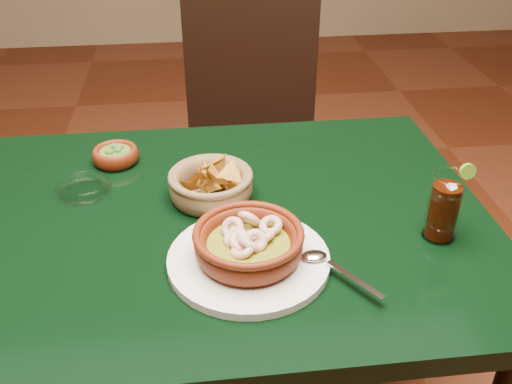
{
  "coord_description": "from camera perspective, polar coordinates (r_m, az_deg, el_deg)",
  "views": [
    {
      "loc": [
        0.03,
        -0.93,
        1.39
      ],
      "look_at": [
        0.14,
        -0.02,
        0.81
      ],
      "focal_mm": 40.0,
      "sensor_mm": 36.0,
      "label": 1
    }
  ],
  "objects": [
    {
      "name": "guacamole_ramekin",
      "position": [
        1.33,
        -13.86,
        3.61
      ],
      "size": [
        0.12,
        0.12,
        0.04
      ],
      "color": "#511708",
      "rests_on": "dining_table"
    },
    {
      "name": "dining_chair",
      "position": [
        1.85,
        -0.96,
        5.02
      ],
      "size": [
        0.54,
        0.54,
        0.98
      ],
      "color": "black",
      "rests_on": "ground"
    },
    {
      "name": "glass_ashtray",
      "position": [
        1.23,
        -16.87,
        0.44
      ],
      "size": [
        0.12,
        0.12,
        0.03
      ],
      "color": "white",
      "rests_on": "dining_table"
    },
    {
      "name": "cola_drink",
      "position": [
        1.08,
        18.3,
        -1.44
      ],
      "size": [
        0.13,
        0.13,
        0.15
      ],
      "color": "white",
      "rests_on": "dining_table"
    },
    {
      "name": "chip_basket",
      "position": [
        1.16,
        -4.52,
        0.74
      ],
      "size": [
        0.2,
        0.2,
        0.13
      ],
      "color": "brown",
      "rests_on": "dining_table"
    },
    {
      "name": "dining_table",
      "position": [
        1.18,
        -6.91,
        -6.43
      ],
      "size": [
        1.2,
        0.8,
        0.75
      ],
      "color": "black",
      "rests_on": "ground"
    },
    {
      "name": "shrimp_plate",
      "position": [
        0.98,
        -0.72,
        -5.58
      ],
      "size": [
        0.34,
        0.28,
        0.08
      ],
      "color": "silver",
      "rests_on": "dining_table"
    }
  ]
}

